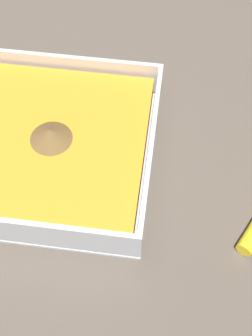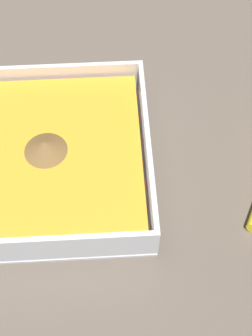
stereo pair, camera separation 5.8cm
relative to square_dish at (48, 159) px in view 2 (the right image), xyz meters
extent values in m
plane|color=brown|center=(0.04, -0.02, -0.02)|extent=(4.00, 4.00, 0.00)
cube|color=silver|center=(0.00, 0.00, -0.02)|extent=(0.26, 0.26, 0.01)
cube|color=silver|center=(0.00, 0.13, 0.01)|extent=(0.26, 0.01, 0.05)
cube|color=silver|center=(0.00, -0.13, 0.01)|extent=(0.26, 0.01, 0.05)
cube|color=silver|center=(-0.13, 0.00, 0.01)|extent=(0.01, 0.25, 0.05)
cube|color=orange|center=(0.00, 0.00, 0.00)|extent=(0.24, 0.24, 0.03)
cone|color=brown|center=(0.00, 0.00, 0.03)|extent=(0.05, 0.05, 0.02)
camera|label=1|loc=(-0.14, 0.33, 0.50)|focal=50.00mm
camera|label=2|loc=(-0.08, 0.33, 0.50)|focal=50.00mm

